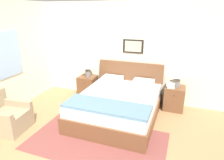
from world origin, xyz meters
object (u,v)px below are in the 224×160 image
at_px(armchair, 6,118).
at_px(table_lamp_by_door, 177,75).
at_px(bed, 118,105).
at_px(nightstand_near_window, 88,86).
at_px(table_lamp_near_window, 88,66).
at_px(nightstand_by_door, 174,98).

distance_m(armchair, table_lamp_by_door, 3.92).
bearing_deg(table_lamp_by_door, bed, -144.55).
height_order(nightstand_near_window, table_lamp_near_window, table_lamp_near_window).
distance_m(armchair, nightstand_near_window, 2.29).
relative_size(bed, nightstand_by_door, 3.64).
relative_size(bed, nightstand_near_window, 3.64).
xyz_separation_m(bed, armchair, (-2.00, -1.30, -0.04)).
distance_m(armchair, nightstand_by_door, 3.85).
relative_size(armchair, nightstand_near_window, 1.41).
bearing_deg(nightstand_by_door, nightstand_near_window, 180.00).
distance_m(bed, armchair, 2.38).
bearing_deg(armchair, nightstand_by_door, 116.97).
xyz_separation_m(bed, table_lamp_by_door, (1.21, 0.86, 0.58)).
height_order(bed, nightstand_by_door, bed).
height_order(nightstand_by_door, table_lamp_by_door, table_lamp_by_door).
xyz_separation_m(nightstand_near_window, table_lamp_near_window, (0.01, 0.02, 0.59)).
bearing_deg(table_lamp_near_window, armchair, -110.68).
xyz_separation_m(bed, nightstand_near_window, (-1.20, 0.84, -0.01)).
distance_m(nightstand_by_door, table_lamp_near_window, 2.45).
height_order(armchair, table_lamp_near_window, table_lamp_near_window).
xyz_separation_m(armchair, nightstand_near_window, (0.80, 2.14, 0.03)).
xyz_separation_m(bed, nightstand_by_door, (1.20, 0.84, -0.01)).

